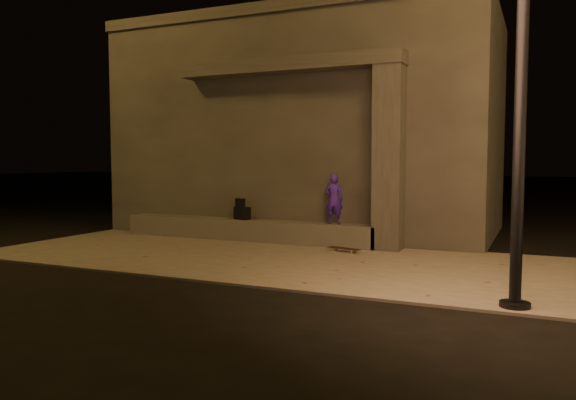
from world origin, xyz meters
The scene contains 9 objects.
ground centered at (0.00, 0.00, 0.00)m, with size 120.00×120.00×0.00m, color black.
sidewalk centered at (0.00, 2.00, 0.02)m, with size 11.00×4.40×0.04m, color #625C56.
building centered at (-1.00, 6.49, 2.61)m, with size 9.00×5.10×5.22m.
ledge centered at (-1.50, 3.75, 0.27)m, with size 6.00×0.55×0.45m, color #57554F.
column centered at (1.70, 3.75, 1.84)m, with size 0.55×0.55×3.60m, color #383533.
canopy centered at (-0.50, 3.80, 3.78)m, with size 5.00×0.70×0.28m, color #383533.
skateboarder centered at (0.57, 3.75, 1.00)m, with size 0.38×0.25×1.03m, color #3F1CBA.
backpack centered at (-1.59, 3.75, 0.65)m, with size 0.39×0.32×0.47m.
skateboard centered at (1.00, 3.10, 0.10)m, with size 0.69×0.33×0.07m.
Camera 1 is at (4.44, -7.09, 1.81)m, focal length 35.00 mm.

